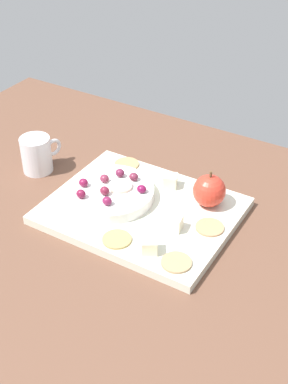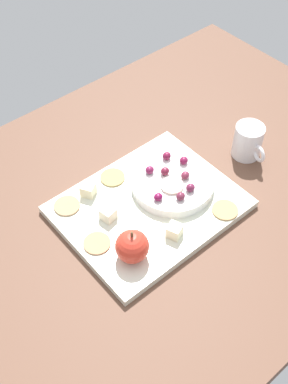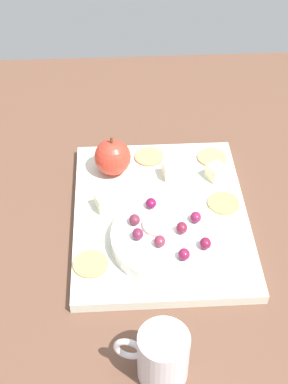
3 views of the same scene
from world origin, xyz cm
name	(u,v)px [view 2 (image 2 of 3)]	position (x,y,z in cm)	size (l,w,h in cm)	color
table	(159,199)	(0.00, 0.00, 1.83)	(116.83, 82.27, 3.65)	brown
platter	(149,207)	(4.48, 1.92, 4.53)	(35.60, 28.28, 1.75)	silver
serving_dish	(173,183)	(-2.47, 1.41, 6.51)	(17.45, 17.45, 2.23)	white
apple_whole	(132,246)	(15.15, 9.53, 8.60)	(6.41, 6.41, 6.41)	red
apple_stem	(132,234)	(15.15, 9.53, 12.41)	(0.50, 0.50, 1.20)	brown
cheese_cube_0	(88,190)	(12.31, -8.31, 6.75)	(2.71, 2.71, 2.71)	#F9EDBD
cheese_cube_1	(174,231)	(5.85, 11.00, 6.75)	(2.71, 2.71, 2.71)	#F5EFC0
cheese_cube_2	(108,214)	(13.05, -0.59, 6.75)	(2.71, 2.71, 2.71)	#F3EAC6
cracker_0	(225,210)	(-6.12, 13.23, 5.60)	(5.31, 5.31, 0.40)	tan
cracker_1	(113,177)	(5.75, -8.66, 5.60)	(5.31, 5.31, 0.40)	tan
cracker_2	(97,243)	(18.58, 2.96, 5.60)	(5.31, 5.31, 0.40)	tan
cracker_3	(67,206)	(17.72, -8.46, 5.60)	(5.31, 5.31, 0.40)	tan
grape_0	(184,161)	(-7.40, -0.53, 8.45)	(1.90, 1.71, 1.65)	maroon
grape_1	(190,188)	(-3.07, 6.01, 8.47)	(1.90, 1.71, 1.70)	maroon
grape_2	(179,197)	(0.48, 6.35, 8.42)	(1.90, 1.71, 1.60)	maroon
grape_3	(165,171)	(-2.18, -0.74, 8.51)	(1.90, 1.71, 1.76)	maroon
grape_4	(158,197)	(3.53, 3.58, 8.40)	(1.90, 1.71, 1.54)	maroon
grape_5	(167,156)	(-5.51, -3.90, 8.50)	(1.90, 1.71, 1.74)	maroon
grape_6	(185,175)	(-4.67, 2.80, 8.44)	(1.90, 1.71, 1.63)	maroon
grape_7	(150,170)	(-0.16, -3.14, 8.45)	(1.90, 1.71, 1.65)	maroon
apple_slice_0	(172,186)	(-0.92, 2.82, 7.93)	(4.69, 4.69, 0.60)	beige
cup	(248,141)	(-23.15, 3.92, 7.65)	(6.52, 9.58, 7.99)	silver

